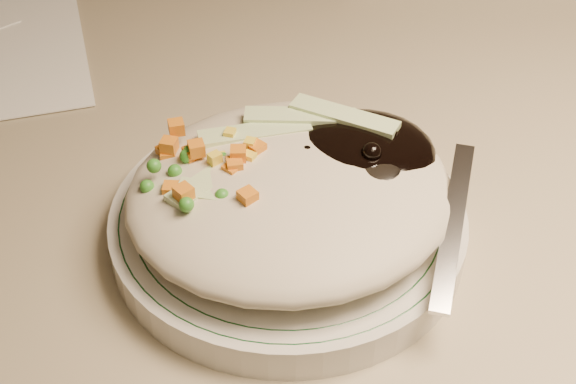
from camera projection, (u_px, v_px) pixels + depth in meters
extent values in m
cube|color=gray|center=(297.00, 91.00, 0.65)|extent=(1.40, 0.70, 0.04)
cylinder|color=silver|center=(288.00, 224.00, 0.49)|extent=(0.21, 0.21, 0.02)
torus|color=#144723|center=(288.00, 212.00, 0.48)|extent=(0.20, 0.20, 0.00)
torus|color=#144723|center=(288.00, 212.00, 0.48)|extent=(0.19, 0.19, 0.00)
ellipsoid|color=#B5AB93|center=(291.00, 192.00, 0.46)|extent=(0.19, 0.18, 0.04)
ellipsoid|color=black|center=(355.00, 156.00, 0.48)|extent=(0.10, 0.09, 0.03)
ellipsoid|color=orange|center=(207.00, 183.00, 0.47)|extent=(0.08, 0.08, 0.02)
sphere|color=black|center=(307.00, 155.00, 0.47)|extent=(0.01, 0.01, 0.01)
sphere|color=black|center=(349.00, 140.00, 0.48)|extent=(0.01, 0.01, 0.01)
sphere|color=black|center=(390.00, 135.00, 0.48)|extent=(0.01, 0.01, 0.01)
sphere|color=black|center=(371.00, 132.00, 0.49)|extent=(0.01, 0.01, 0.01)
sphere|color=black|center=(372.00, 152.00, 0.46)|extent=(0.01, 0.01, 0.01)
sphere|color=black|center=(350.00, 147.00, 0.47)|extent=(0.01, 0.01, 0.01)
sphere|color=black|center=(361.00, 134.00, 0.49)|extent=(0.01, 0.01, 0.01)
cube|color=orange|center=(196.00, 149.00, 0.46)|extent=(0.01, 0.01, 0.01)
cube|color=orange|center=(233.00, 181.00, 0.45)|extent=(0.01, 0.01, 0.01)
cube|color=orange|center=(169.00, 145.00, 0.47)|extent=(0.01, 0.01, 0.01)
cube|color=orange|center=(238.00, 154.00, 0.46)|extent=(0.01, 0.01, 0.01)
cube|color=orange|center=(235.00, 166.00, 0.45)|extent=(0.01, 0.01, 0.01)
cube|color=orange|center=(166.00, 152.00, 0.48)|extent=(0.01, 0.01, 0.01)
cube|color=orange|center=(192.00, 154.00, 0.46)|extent=(0.01, 0.01, 0.01)
cube|color=orange|center=(232.00, 171.00, 0.45)|extent=(0.01, 0.01, 0.01)
cube|color=orange|center=(256.00, 149.00, 0.46)|extent=(0.01, 0.01, 0.01)
cube|color=orange|center=(176.00, 127.00, 0.47)|extent=(0.01, 0.01, 0.01)
cube|color=orange|center=(184.00, 193.00, 0.43)|extent=(0.01, 0.01, 0.01)
cube|color=orange|center=(248.00, 197.00, 0.43)|extent=(0.01, 0.01, 0.01)
cube|color=orange|center=(172.00, 190.00, 0.45)|extent=(0.01, 0.01, 0.01)
cube|color=orange|center=(168.00, 157.00, 0.47)|extent=(0.01, 0.01, 0.01)
sphere|color=#388C28|center=(231.00, 163.00, 0.46)|extent=(0.01, 0.01, 0.01)
sphere|color=#388C28|center=(186.00, 205.00, 0.43)|extent=(0.01, 0.01, 0.01)
sphere|color=#388C28|center=(175.00, 171.00, 0.46)|extent=(0.01, 0.01, 0.01)
sphere|color=#388C28|center=(154.00, 166.00, 0.45)|extent=(0.01, 0.01, 0.01)
sphere|color=#388C28|center=(224.00, 159.00, 0.47)|extent=(0.01, 0.01, 0.01)
sphere|color=#388C28|center=(249.00, 196.00, 0.45)|extent=(0.01, 0.01, 0.01)
sphere|color=#388C28|center=(207.00, 177.00, 0.46)|extent=(0.01, 0.01, 0.01)
sphere|color=#388C28|center=(202.00, 201.00, 0.44)|extent=(0.01, 0.01, 0.01)
sphere|color=#388C28|center=(147.00, 187.00, 0.45)|extent=(0.01, 0.01, 0.01)
sphere|color=#388C28|center=(190.00, 152.00, 0.46)|extent=(0.01, 0.01, 0.01)
sphere|color=#388C28|center=(187.00, 156.00, 0.46)|extent=(0.01, 0.01, 0.01)
sphere|color=#388C28|center=(182.00, 190.00, 0.44)|extent=(0.01, 0.01, 0.01)
sphere|color=#388C28|center=(222.00, 196.00, 0.44)|extent=(0.01, 0.01, 0.01)
sphere|color=#388C28|center=(255.00, 138.00, 0.48)|extent=(0.01, 0.01, 0.01)
cube|color=yellow|center=(221.00, 160.00, 0.47)|extent=(0.01, 0.01, 0.01)
cube|color=yellow|center=(250.00, 158.00, 0.46)|extent=(0.01, 0.01, 0.01)
cube|color=yellow|center=(202.00, 160.00, 0.47)|extent=(0.01, 0.01, 0.01)
cube|color=yellow|center=(215.00, 159.00, 0.46)|extent=(0.01, 0.01, 0.01)
cube|color=yellow|center=(208.00, 179.00, 0.46)|extent=(0.01, 0.01, 0.01)
cube|color=yellow|center=(250.00, 145.00, 0.46)|extent=(0.01, 0.01, 0.01)
cube|color=yellow|center=(230.00, 135.00, 0.48)|extent=(0.01, 0.01, 0.01)
cube|color=yellow|center=(224.00, 177.00, 0.46)|extent=(0.01, 0.01, 0.01)
cube|color=#B2D18C|center=(255.00, 132.00, 0.48)|extent=(0.07, 0.02, 0.00)
cube|color=#B2D18C|center=(300.00, 116.00, 0.49)|extent=(0.07, 0.04, 0.00)
cube|color=#B2D18C|center=(218.00, 175.00, 0.45)|extent=(0.07, 0.05, 0.00)
cube|color=#B2D18C|center=(344.00, 116.00, 0.49)|extent=(0.06, 0.06, 0.00)
cube|color=#B2D18C|center=(302.00, 181.00, 0.45)|extent=(0.07, 0.02, 0.00)
cube|color=#B2D18C|center=(236.00, 197.00, 0.44)|extent=(0.07, 0.05, 0.00)
ellipsoid|color=silver|center=(374.00, 167.00, 0.46)|extent=(0.05, 0.06, 0.01)
cube|color=silver|center=(453.00, 224.00, 0.44)|extent=(0.07, 0.10, 0.03)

